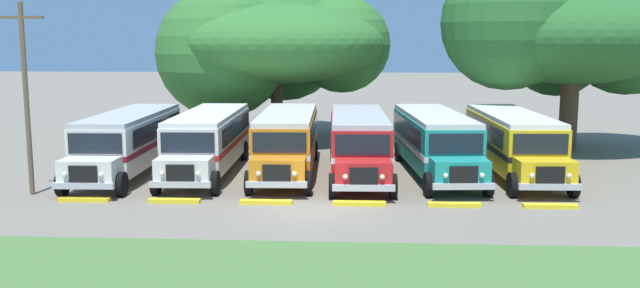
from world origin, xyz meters
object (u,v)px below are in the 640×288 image
Objects in this scene: parked_bus_slot_5 at (512,140)px; utility_pole at (26,94)px; secondary_tree at (567,35)px; broad_shade_tree at (274,45)px; parked_bus_slot_1 at (209,139)px; parked_bus_slot_4 at (435,140)px; parked_bus_slot_2 at (287,139)px; parked_bus_slot_0 at (129,140)px; parked_bus_slot_3 at (359,141)px.

utility_pole reaches higher than parked_bus_slot_5.
broad_shade_tree is at bearing 168.61° from secondary_tree.
parked_bus_slot_4 is at bearing 90.06° from parked_bus_slot_1.
parked_bus_slot_1 is 14.24m from parked_bus_slot_5.
broad_shade_tree reaches higher than parked_bus_slot_4.
parked_bus_slot_2 is at bearing 91.90° from parked_bus_slot_1.
parked_bus_slot_1 is 1.00× the size of parked_bus_slot_5.
parked_bus_slot_5 is (17.91, 0.88, 0.00)m from parked_bus_slot_0.
parked_bus_slot_5 is 1.42× the size of utility_pole.
parked_bus_slot_3 is 7.18m from parked_bus_slot_5.
parked_bus_slot_5 is (7.15, 0.61, 0.00)m from parked_bus_slot_3.
parked_bus_slot_3 is at bearing 89.99° from parked_bus_slot_0.
parked_bus_slot_4 is 0.76× the size of secondary_tree.
broad_shade_tree is 1.01× the size of secondary_tree.
parked_bus_slot_5 is 10.13m from secondary_tree.
parked_bus_slot_1 is 0.99× the size of parked_bus_slot_4.
parked_bus_slot_1 is 20.97m from secondary_tree.
broad_shade_tree reaches higher than parked_bus_slot_1.
parked_bus_slot_2 is (3.71, 0.22, 0.00)m from parked_bus_slot_1.
parked_bus_slot_0 is 7.41m from parked_bus_slot_2.
parked_bus_slot_2 is at bearing -94.39° from parked_bus_slot_4.
parked_bus_slot_4 is (10.63, 0.30, 0.00)m from parked_bus_slot_1.
parked_bus_slot_3 is 3.58m from parked_bus_slot_4.
parked_bus_slot_0 is 13.80m from broad_shade_tree.
parked_bus_slot_1 is 1.00× the size of parked_bus_slot_2.
parked_bus_slot_4 is at bearing 95.60° from parked_bus_slot_3.
parked_bus_slot_0 is at bearing -159.14° from secondary_tree.
parked_bus_slot_0 is at bearing -86.76° from parked_bus_slot_2.
parked_bus_slot_1 is at bearing -93.40° from parked_bus_slot_4.
parked_bus_slot_4 is at bearing 88.68° from parked_bus_slot_2.
parked_bus_slot_4 is at bearing -136.13° from secondary_tree.
parked_bus_slot_1 is 12.42m from broad_shade_tree.
utility_pole is (-20.33, -5.59, 2.50)m from parked_bus_slot_5.
parked_bus_slot_0 is 24.46m from secondary_tree.
parked_bus_slot_1 is 3.71m from parked_bus_slot_2.
parked_bus_slot_0 is 14.32m from parked_bus_slot_4.
parked_bus_slot_0 is 0.74× the size of broad_shade_tree.
parked_bus_slot_3 is (7.08, -0.18, 0.00)m from parked_bus_slot_1.
secondary_tree reaches higher than utility_pole.
parked_bus_slot_2 is 11.46m from utility_pole.
parked_bus_slot_3 is 14.31m from utility_pole.
parked_bus_slot_0 and parked_bus_slot_1 have the same top height.
parked_bus_slot_5 is at bearing -41.40° from broad_shade_tree.
parked_bus_slot_4 is at bearing -51.37° from broad_shade_tree.
parked_bus_slot_1 is 7.08m from parked_bus_slot_3.
broad_shade_tree is at bearing 65.05° from utility_pole.
parked_bus_slot_1 is (3.67, 0.45, 0.00)m from parked_bus_slot_0.
parked_bus_slot_1 is at bearing -93.52° from parked_bus_slot_3.
secondary_tree reaches higher than parked_bus_slot_3.
parked_bus_slot_3 is at bearing 81.26° from parked_bus_slot_2.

